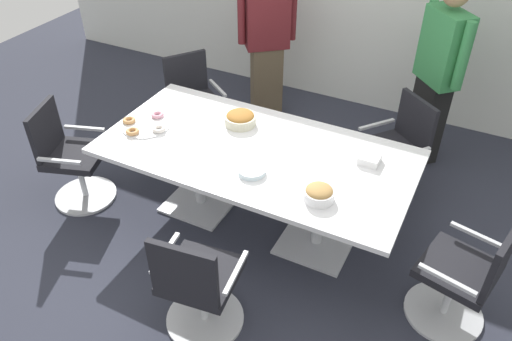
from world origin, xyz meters
TOP-DOWN VIEW (x-y plane):
  - ground_plane at (0.00, 0.00)m, footprint 10.00×10.00m
  - conference_table at (0.00, 0.00)m, footprint 2.40×1.20m
  - office_chair_0 at (1.66, -0.25)m, footprint 0.65×0.65m
  - office_chair_1 at (0.89, 0.94)m, footprint 0.76×0.76m
  - office_chair_2 at (-1.12, 0.83)m, footprint 0.75×0.75m
  - office_chair_3 at (-1.57, -0.42)m, footprint 0.68×0.68m
  - office_chair_4 at (0.14, -1.10)m, footprint 0.60×0.60m
  - person_standing_0 at (-0.72, 1.67)m, footprint 0.53×0.45m
  - person_standing_1 at (1.02, 1.61)m, footprint 0.48×0.49m
  - snack_bowl_pretzels at (-0.28, 0.27)m, footprint 0.26×0.26m
  - snack_bowl_cookies at (0.64, -0.33)m, footprint 0.21×0.21m
  - donut_platter at (-0.96, -0.11)m, footprint 0.40×0.41m
  - plate_stack at (0.11, -0.27)m, footprint 0.20×0.20m
  - napkin_pile at (0.82, 0.24)m, footprint 0.15×0.15m

SIDE VIEW (x-z plane):
  - ground_plane at x=0.00m, z-range -0.01..0.00m
  - office_chair_0 at x=1.66m, z-range -0.05..0.86m
  - office_chair_1 at x=0.89m, z-range -0.05..0.86m
  - office_chair_2 at x=-1.12m, z-range -0.05..0.86m
  - office_chair_3 at x=-1.57m, z-range -0.05..0.86m
  - office_chair_4 at x=0.14m, z-range -0.05..0.86m
  - conference_table at x=0.00m, z-range 0.25..1.00m
  - donut_platter at x=-0.96m, z-range 0.74..0.79m
  - plate_stack at x=0.11m, z-range 0.75..0.79m
  - napkin_pile at x=0.82m, z-range 0.75..0.81m
  - snack_bowl_cookies at x=0.64m, z-range 0.75..0.86m
  - snack_bowl_pretzels at x=-0.28m, z-range 0.75..0.86m
  - person_standing_0 at x=-0.72m, z-range 0.03..1.70m
  - person_standing_1 at x=1.02m, z-range 0.04..1.77m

